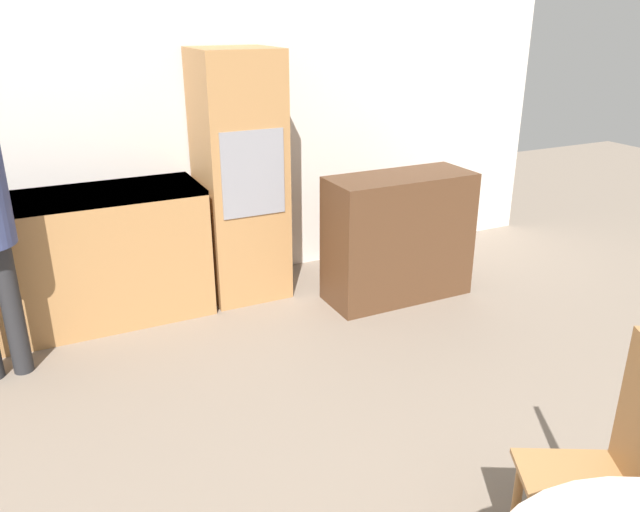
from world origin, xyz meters
TOP-DOWN VIEW (x-y plane):
  - wall_back at (0.00, 5.31)m, footprint 6.78×0.05m
  - kitchen_counter at (-1.22, 4.97)m, footprint 2.64×0.60m
  - oven_unit at (0.43, 4.98)m, footprint 0.57×0.59m
  - sideboard at (1.44, 4.38)m, footprint 1.09×0.45m
  - chair_far_right at (0.69, 1.85)m, footprint 0.54×0.54m

SIDE VIEW (x-z plane):
  - sideboard at x=1.44m, z-range 0.00..0.94m
  - kitchen_counter at x=-1.22m, z-range 0.01..0.93m
  - chair_far_right at x=0.69m, z-range 0.05..1.06m
  - oven_unit at x=0.43m, z-range 0.00..1.81m
  - wall_back at x=0.00m, z-range 0.00..2.60m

